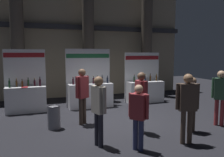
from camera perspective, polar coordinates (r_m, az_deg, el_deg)
ground_plane at (r=7.89m, az=1.49°, el=-10.53°), size 24.00×24.00×0.00m
hall_colonnade at (r=12.07m, az=-6.79°, el=10.68°), size 11.26×1.30×6.60m
exhibitor_booth_0 at (r=9.46m, az=-21.01°, el=-4.26°), size 1.57×0.73×2.46m
exhibitor_booth_1 at (r=9.68m, az=-5.55°, el=-3.58°), size 1.96×0.66×2.50m
exhibitor_booth_2 at (r=10.73m, az=8.30°, el=-2.80°), size 1.80×0.66×2.34m
trash_bin at (r=7.17m, az=-14.55°, el=-9.52°), size 0.39×0.39×0.71m
visitor_0 at (r=5.52m, az=-3.41°, el=-6.85°), size 0.30×0.51×1.75m
visitor_2 at (r=6.95m, az=19.66°, el=-5.19°), size 0.48×0.29×1.61m
visitor_3 at (r=5.96m, az=18.61°, el=-5.66°), size 0.59×0.34×1.80m
visitor_4 at (r=7.87m, az=25.81°, el=-3.35°), size 0.42×0.41×1.76m
visitor_5 at (r=6.50m, az=7.40°, el=-4.69°), size 0.24×0.52×1.77m
visitor_6 at (r=7.27m, az=-7.56°, el=-3.21°), size 0.47×0.39×1.81m
visitor_7 at (r=5.35m, az=6.74°, el=-8.42°), size 0.42×0.43×1.58m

